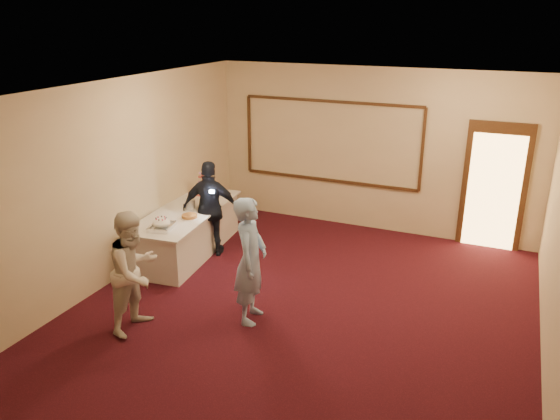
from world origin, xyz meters
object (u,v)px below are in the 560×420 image
(pavlova_tray, at_px, (162,224))
(woman, at_px, (135,271))
(tart, at_px, (190,217))
(plate_stack_a, at_px, (190,204))
(plate_stack_b, at_px, (205,202))
(cupcake_stand, at_px, (203,186))
(buffet_table, at_px, (187,231))
(man, at_px, (251,261))
(guest, at_px, (211,209))

(pavlova_tray, relative_size, woman, 0.31)
(tart, distance_m, woman, 2.01)
(plate_stack_a, distance_m, plate_stack_b, 0.25)
(cupcake_stand, distance_m, tart, 1.25)
(tart, relative_size, woman, 0.18)
(buffet_table, distance_m, plate_stack_b, 0.57)
(man, bearing_deg, cupcake_stand, 31.63)
(pavlova_tray, distance_m, tart, 0.58)
(tart, bearing_deg, buffet_table, 130.88)
(pavlova_tray, relative_size, guest, 0.30)
(plate_stack_a, bearing_deg, plate_stack_b, 46.89)
(plate_stack_a, xyz_separation_m, plate_stack_b, (0.17, 0.19, -0.00))
(cupcake_stand, bearing_deg, buffet_table, -77.75)
(plate_stack_a, bearing_deg, cupcake_stand, 104.82)
(plate_stack_b, height_order, tart, plate_stack_b)
(buffet_table, xyz_separation_m, plate_stack_a, (0.01, 0.11, 0.46))
(plate_stack_b, distance_m, guest, 0.28)
(pavlova_tray, height_order, cupcake_stand, cupcake_stand)
(cupcake_stand, bearing_deg, tart, -69.06)
(tart, bearing_deg, woman, -77.38)
(tart, xyz_separation_m, man, (1.69, -1.20, 0.06))
(guest, bearing_deg, man, 116.61)
(cupcake_stand, relative_size, plate_stack_a, 2.44)
(cupcake_stand, bearing_deg, man, -47.81)
(plate_stack_a, bearing_deg, guest, 1.91)
(cupcake_stand, distance_m, guest, 0.96)
(plate_stack_b, xyz_separation_m, guest, (0.22, -0.17, -0.03))
(plate_stack_b, relative_size, woman, 0.11)
(plate_stack_a, bearing_deg, woman, -73.91)
(plate_stack_b, bearing_deg, woman, -78.71)
(woman, bearing_deg, tart, 15.89)
(buffet_table, bearing_deg, guest, 16.36)
(man, height_order, woman, man)
(cupcake_stand, xyz_separation_m, plate_stack_b, (0.37, -0.57, -0.08))
(man, xyz_separation_m, guest, (-1.54, 1.62, -0.05))
(plate_stack_a, relative_size, woman, 0.11)
(plate_stack_b, relative_size, man, 0.10)
(plate_stack_a, distance_m, man, 2.51)
(buffet_table, bearing_deg, man, -37.49)
(pavlova_tray, height_order, plate_stack_b, pavlova_tray)
(pavlova_tray, xyz_separation_m, woman, (0.58, -1.41, -0.04))
(pavlova_tray, distance_m, guest, 1.02)
(buffet_table, bearing_deg, plate_stack_b, 57.50)
(plate_stack_b, xyz_separation_m, tart, (0.07, -0.59, -0.05))
(buffet_table, height_order, guest, guest)
(cupcake_stand, xyz_separation_m, plate_stack_a, (0.20, -0.76, -0.08))
(buffet_table, distance_m, woman, 2.40)
(plate_stack_a, relative_size, man, 0.11)
(plate_stack_a, xyz_separation_m, man, (1.94, -1.60, 0.01))
(tart, bearing_deg, man, -35.32)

